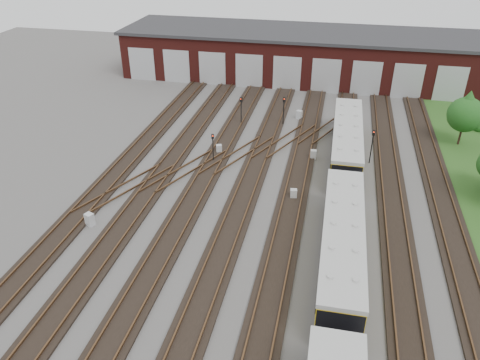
# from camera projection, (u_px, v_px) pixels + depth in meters

# --- Properties ---
(ground) EXTENTS (120.00, 120.00, 0.00)m
(ground) POSITION_uv_depth(u_px,v_px,m) (251.00, 252.00, 32.55)
(ground) COLOR #43403E
(ground) RESTS_ON ground
(track_network) EXTENTS (30.40, 70.00, 0.33)m
(track_network) POSITION_uv_depth(u_px,v_px,m) (251.00, 245.00, 33.02)
(track_network) COLOR black
(track_network) RESTS_ON ground
(maintenance_shed) EXTENTS (51.00, 12.50, 6.35)m
(maintenance_shed) POSITION_uv_depth(u_px,v_px,m) (307.00, 55.00, 64.70)
(maintenance_shed) COLOR #4D1713
(maintenance_shed) RESTS_ON ground
(metro_train) EXTENTS (2.75, 46.61, 3.01)m
(metro_train) POSITION_uv_depth(u_px,v_px,m) (342.00, 244.00, 30.35)
(metro_train) COLOR black
(metro_train) RESTS_ON ground
(signal_mast_0) EXTENTS (0.27, 0.26, 2.81)m
(signal_mast_0) POSITION_uv_depth(u_px,v_px,m) (213.00, 144.00, 43.32)
(signal_mast_0) COLOR black
(signal_mast_0) RESTS_ON ground
(signal_mast_1) EXTENTS (0.31, 0.29, 3.08)m
(signal_mast_1) POSITION_uv_depth(u_px,v_px,m) (241.00, 107.00, 50.91)
(signal_mast_1) COLOR black
(signal_mast_1) RESTS_ON ground
(signal_mast_2) EXTENTS (0.30, 0.28, 3.27)m
(signal_mast_2) POSITION_uv_depth(u_px,v_px,m) (284.00, 108.00, 50.46)
(signal_mast_2) COLOR black
(signal_mast_2) RESTS_ON ground
(signal_mast_3) EXTENTS (0.26, 0.24, 3.35)m
(signal_mast_3) POSITION_uv_depth(u_px,v_px,m) (372.00, 142.00, 42.86)
(signal_mast_3) COLOR black
(signal_mast_3) RESTS_ON ground
(relay_cabinet_0) EXTENTS (0.76, 0.71, 1.02)m
(relay_cabinet_0) POSITION_uv_depth(u_px,v_px,m) (90.00, 220.00, 35.06)
(relay_cabinet_0) COLOR #B6B9BC
(relay_cabinet_0) RESTS_ON ground
(relay_cabinet_1) EXTENTS (0.64, 0.59, 0.86)m
(relay_cabinet_1) POSITION_uv_depth(u_px,v_px,m) (219.00, 149.00, 45.53)
(relay_cabinet_1) COLOR #B6B9BC
(relay_cabinet_1) RESTS_ON ground
(relay_cabinet_2) EXTENTS (0.60, 0.53, 0.88)m
(relay_cabinet_2) POSITION_uv_depth(u_px,v_px,m) (294.00, 194.00, 38.32)
(relay_cabinet_2) COLOR #B6B9BC
(relay_cabinet_2) RESTS_ON ground
(relay_cabinet_3) EXTENTS (0.73, 0.68, 0.99)m
(relay_cabinet_3) POSITION_uv_depth(u_px,v_px,m) (299.00, 115.00, 52.90)
(relay_cabinet_3) COLOR #B6B9BC
(relay_cabinet_3) RESTS_ON ground
(relay_cabinet_4) EXTENTS (0.57, 0.47, 0.93)m
(relay_cabinet_4) POSITION_uv_depth(u_px,v_px,m) (313.00, 155.00, 44.39)
(relay_cabinet_4) COLOR #B6B9BC
(relay_cabinet_4) RESTS_ON ground
(tree_0) EXTENTS (3.45, 3.45, 5.71)m
(tree_0) POSITION_uv_depth(u_px,v_px,m) (466.00, 111.00, 45.52)
(tree_0) COLOR black
(tree_0) RESTS_ON ground
(bush_1) EXTENTS (1.28, 1.28, 1.28)m
(bush_1) POSITION_uv_depth(u_px,v_px,m) (480.00, 125.00, 49.94)
(bush_1) COLOR #174914
(bush_1) RESTS_ON ground
(bush_2) EXTENTS (1.62, 1.62, 1.62)m
(bush_2) POSITION_uv_depth(u_px,v_px,m) (472.00, 120.00, 50.85)
(bush_2) COLOR #174914
(bush_2) RESTS_ON ground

